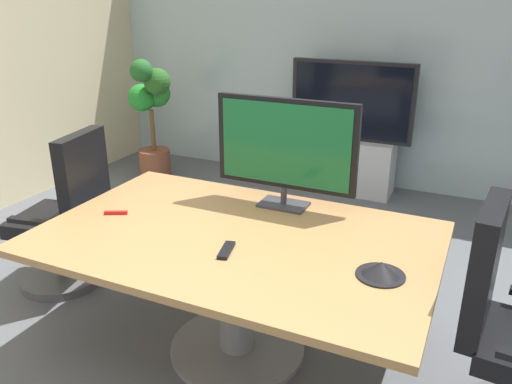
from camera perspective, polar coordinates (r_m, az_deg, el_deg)
ground_plane at (r=2.88m, az=-5.36°, el=-20.04°), size 7.72×7.72×0.00m
wall_back_glass_partition at (r=5.37m, az=12.94°, el=14.36°), size 5.90×0.10×2.60m
conference_table at (r=2.75m, az=-2.22°, el=-7.87°), size 2.04×1.29×0.73m
office_chair_left at (r=3.66m, az=-20.30°, el=-3.33°), size 0.63×0.61×1.09m
tv_monitor at (r=2.92m, az=3.28°, el=5.03°), size 0.84×0.18×0.64m
wall_display_unit at (r=5.22m, az=10.28°, el=4.70°), size 1.20×0.36×1.31m
potted_plant at (r=5.64m, az=-11.53°, el=8.80°), size 0.51×0.59×1.29m
conference_phone at (r=2.36m, az=13.74°, el=-8.41°), size 0.22×0.22×0.07m
remote_control at (r=2.50m, az=-3.32°, el=-6.48°), size 0.09×0.18×0.02m
whiteboard_marker at (r=3.01m, az=-15.33°, el=-2.24°), size 0.13×0.08×0.02m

